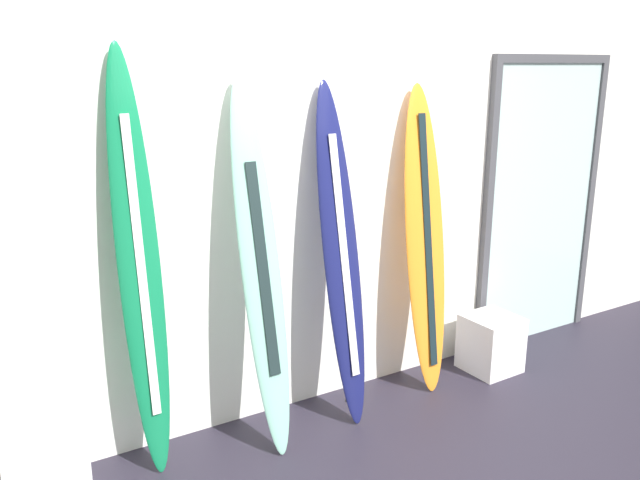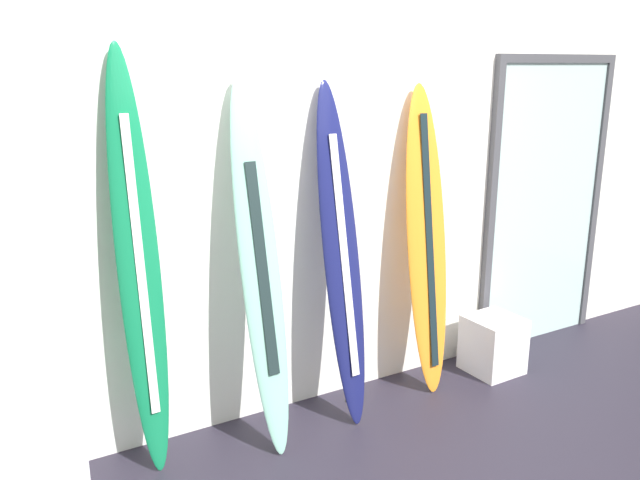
{
  "view_description": "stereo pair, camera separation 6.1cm",
  "coord_description": "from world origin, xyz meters",
  "px_view_note": "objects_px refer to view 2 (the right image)",
  "views": [
    {
      "loc": [
        -1.94,
        -2.12,
        2.12
      ],
      "look_at": [
        -0.1,
        0.95,
        1.14
      ],
      "focal_mm": 36.37,
      "sensor_mm": 36.0,
      "label": 1
    },
    {
      "loc": [
        -1.88,
        -2.15,
        2.12
      ],
      "look_at": [
        -0.1,
        0.95,
        1.14
      ],
      "focal_mm": 36.37,
      "sensor_mm": 36.0,
      "label": 2
    }
  ],
  "objects_px": {
    "surfboard_sunset": "(427,244)",
    "glass_door": "(545,199)",
    "surfboard_seafoam": "(260,272)",
    "display_block_center": "(493,344)",
    "surfboard_navy": "(341,259)",
    "surfboard_emerald": "(139,271)"
  },
  "relations": [
    {
      "from": "surfboard_navy",
      "to": "display_block_center",
      "type": "distance_m",
      "value": 1.48
    },
    {
      "from": "surfboard_emerald",
      "to": "surfboard_sunset",
      "type": "xyz_separation_m",
      "value": [
        1.84,
        -0.03,
        -0.11
      ]
    },
    {
      "from": "surfboard_sunset",
      "to": "display_block_center",
      "type": "distance_m",
      "value": 0.98
    },
    {
      "from": "surfboard_seafoam",
      "to": "glass_door",
      "type": "distance_m",
      "value": 2.51
    },
    {
      "from": "glass_door",
      "to": "display_block_center",
      "type": "bearing_deg",
      "value": -158.99
    },
    {
      "from": "surfboard_navy",
      "to": "display_block_center",
      "type": "xyz_separation_m",
      "value": [
        1.24,
        -0.06,
        -0.81
      ]
    },
    {
      "from": "surfboard_emerald",
      "to": "glass_door",
      "type": "xyz_separation_m",
      "value": [
        3.13,
        0.15,
        0.02
      ]
    },
    {
      "from": "surfboard_navy",
      "to": "glass_door",
      "type": "xyz_separation_m",
      "value": [
        1.96,
        0.22,
        0.12
      ]
    },
    {
      "from": "surfboard_sunset",
      "to": "glass_door",
      "type": "relative_size",
      "value": 0.92
    },
    {
      "from": "surfboard_sunset",
      "to": "surfboard_seafoam",
      "type": "bearing_deg",
      "value": -176.69
    },
    {
      "from": "surfboard_emerald",
      "to": "surfboard_sunset",
      "type": "height_order",
      "value": "surfboard_emerald"
    },
    {
      "from": "surfboard_sunset",
      "to": "display_block_center",
      "type": "bearing_deg",
      "value": -9.63
    },
    {
      "from": "surfboard_emerald",
      "to": "surfboard_seafoam",
      "type": "xyz_separation_m",
      "value": [
        0.63,
        -0.1,
        -0.08
      ]
    },
    {
      "from": "surfboard_emerald",
      "to": "surfboard_navy",
      "type": "relative_size",
      "value": 1.09
    },
    {
      "from": "surfboard_navy",
      "to": "surfboard_seafoam",
      "type": "bearing_deg",
      "value": -176.68
    },
    {
      "from": "surfboard_seafoam",
      "to": "surfboard_sunset",
      "type": "relative_size",
      "value": 1.03
    },
    {
      "from": "surfboard_seafoam",
      "to": "display_block_center",
      "type": "xyz_separation_m",
      "value": [
        1.78,
        -0.03,
        -0.82
      ]
    },
    {
      "from": "surfboard_seafoam",
      "to": "display_block_center",
      "type": "height_order",
      "value": "surfboard_seafoam"
    },
    {
      "from": "surfboard_seafoam",
      "to": "glass_door",
      "type": "height_order",
      "value": "glass_door"
    },
    {
      "from": "surfboard_navy",
      "to": "glass_door",
      "type": "relative_size",
      "value": 0.93
    },
    {
      "from": "display_block_center",
      "to": "glass_door",
      "type": "distance_m",
      "value": 1.21
    },
    {
      "from": "surfboard_emerald",
      "to": "surfboard_navy",
      "type": "height_order",
      "value": "surfboard_emerald"
    }
  ]
}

